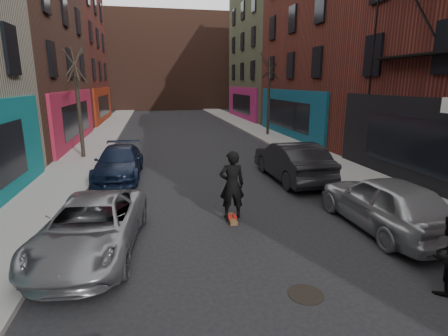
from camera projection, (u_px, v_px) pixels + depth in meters
name	position (u px, v px, depth m)	size (l,w,h in m)	color
sidewalk_left	(109.00, 129.00, 30.28)	(2.50, 84.00, 0.13)	gray
sidewalk_right	(248.00, 126.00, 32.70)	(2.50, 84.00, 0.13)	gray
buildings_right	(448.00, 7.00, 18.88)	(12.00, 56.00, 16.00)	#42241C
building_far	(166.00, 63.00, 54.57)	(40.00, 10.00, 14.00)	#47281E
tree_left_far	(78.00, 95.00, 18.08)	(2.00, 2.00, 6.50)	black
tree_right_far	(269.00, 89.00, 26.15)	(2.00, 2.00, 6.80)	black
parked_left_far	(92.00, 227.00, 8.40)	(2.16, 4.69, 1.30)	gray
parked_left_end	(119.00, 162.00, 15.07)	(1.86, 4.58, 1.33)	black
parked_right_far	(386.00, 203.00, 9.69)	(1.84, 4.58, 1.56)	#9A9DA2
parked_right_end	(292.00, 161.00, 14.66)	(1.72, 4.94, 1.63)	black
skateboard	(232.00, 219.00, 10.45)	(0.22, 0.80, 0.10)	brown
skateboarder	(232.00, 185.00, 10.20)	(0.74, 0.49, 2.03)	black
pedestrian	(448.00, 255.00, 6.71)	(0.89, 0.77, 1.59)	black
manhole	(306.00, 294.00, 6.81)	(0.70, 0.70, 0.01)	black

